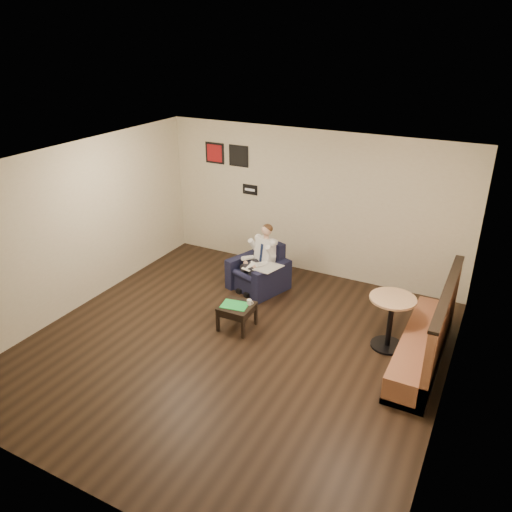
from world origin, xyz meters
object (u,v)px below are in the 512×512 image
at_px(seated_man, 254,262).
at_px(coffee_mug, 249,302).
at_px(smartphone, 244,302).
at_px(cafe_table, 390,322).
at_px(side_table, 237,316).
at_px(green_folder, 235,305).
at_px(armchair, 258,268).
at_px(banquette, 425,324).

distance_m(seated_man, coffee_mug, 1.26).
height_order(smartphone, cafe_table, cafe_table).
bearing_deg(coffee_mug, side_table, -145.15).
relative_size(green_folder, coffee_mug, 4.74).
distance_m(side_table, smartphone, 0.26).
xyz_separation_m(seated_man, green_folder, (0.33, -1.28, -0.16)).
distance_m(seated_man, smartphone, 1.19).
xyz_separation_m(coffee_mug, smartphone, (-0.12, 0.03, -0.04)).
distance_m(armchair, cafe_table, 2.72).
xyz_separation_m(smartphone, banquette, (2.76, 0.32, 0.19)).
bearing_deg(armchair, smartphone, -55.02).
height_order(seated_man, side_table, seated_man).
xyz_separation_m(side_table, banquette, (2.80, 0.47, 0.40)).
height_order(green_folder, banquette, banquette).
bearing_deg(seated_man, coffee_mug, -47.25).
distance_m(side_table, banquette, 2.87).
bearing_deg(green_folder, cafe_table, 14.91).
xyz_separation_m(green_folder, coffee_mug, (0.19, 0.13, 0.04)).
bearing_deg(green_folder, banquette, 9.82).
xyz_separation_m(green_folder, cafe_table, (2.32, 0.62, 0.00)).
relative_size(side_table, coffee_mug, 5.79).
height_order(armchair, smartphone, armchair).
relative_size(green_folder, banquette, 0.17).
xyz_separation_m(armchair, banquette, (3.12, -0.89, 0.19)).
height_order(green_folder, cafe_table, cafe_table).
bearing_deg(coffee_mug, armchair, 111.10).
height_order(coffee_mug, banquette, banquette).
distance_m(seated_man, green_folder, 1.33).
height_order(seated_man, banquette, banquette).
distance_m(seated_man, cafe_table, 2.73).
relative_size(side_table, smartphone, 3.93).
height_order(side_table, banquette, banquette).
relative_size(seated_man, side_table, 2.30).
distance_m(coffee_mug, cafe_table, 2.18).
distance_m(coffee_mug, smartphone, 0.13).
distance_m(green_folder, smartphone, 0.18).
relative_size(side_table, green_folder, 1.22).
relative_size(seated_man, cafe_table, 1.37).
bearing_deg(cafe_table, side_table, -165.36).
relative_size(seated_man, green_folder, 2.81).
bearing_deg(green_folder, side_table, 34.85).
distance_m(green_folder, banquette, 2.88).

